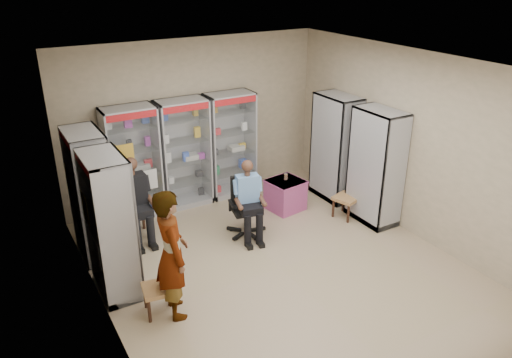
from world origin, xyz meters
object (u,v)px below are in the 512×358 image
standing_man (172,254)px  woven_stool_b (159,299)px  cabinet_back_left (133,163)px  woven_stool_a (346,207)px  cabinet_left_far (91,195)px  pink_trunk (285,195)px  cabinet_left_near (111,226)px  cabinet_back_mid (184,154)px  seated_shopkeeper (247,201)px  cabinet_back_right (230,145)px  wooden_chair (135,211)px  office_chair (246,207)px  cabinet_right_far (335,148)px  cabinet_right_near (376,167)px

standing_man → woven_stool_b: bearing=69.7°
cabinet_back_left → woven_stool_a: (3.20, -1.93, -0.80)m
cabinet_left_far → pink_trunk: (3.36, -0.20, -0.72)m
cabinet_back_left → cabinet_left_near: size_ratio=1.00×
cabinet_back_mid → seated_shopkeeper: bearing=-75.4°
cabinet_back_left → woven_stool_b: size_ratio=5.15×
cabinet_back_right → cabinet_left_far: 2.98m
wooden_chair → office_chair: (1.62, -0.83, 0.02)m
cabinet_back_mid → cabinet_back_left: bearing=180.0°
cabinet_left_near → cabinet_right_far: bearing=101.4°
cabinet_right_far → pink_trunk: cabinet_right_far is taller
cabinet_left_far → office_chair: size_ratio=2.02×
woven_stool_a → cabinet_left_far: bearing=166.4°
cabinet_back_left → standing_man: size_ratio=1.15×
woven_stool_a → standing_man: 3.80m
cabinet_left_far → woven_stool_b: cabinet_left_far is taller
cabinet_left_near → cabinet_back_mid: bearing=137.2°
cabinet_right_far → seated_shopkeeper: size_ratio=1.59×
cabinet_back_right → seated_shopkeeper: cabinet_back_right is taller
seated_shopkeeper → standing_man: standing_man is taller
seated_shopkeeper → woven_stool_a: bearing=2.3°
cabinet_right_near → office_chair: cabinet_right_near is taller
cabinet_back_left → cabinet_right_near: 4.18m
cabinet_left_far → cabinet_right_far: bearing=87.4°
woven_stool_a → pink_trunk: bearing=133.7°
cabinet_back_mid → standing_man: 3.20m
cabinet_right_far → woven_stool_a: cabinet_right_far is taller
woven_stool_a → woven_stool_b: (-3.80, -0.87, -0.00)m
cabinet_back_right → seated_shopkeeper: bearing=-108.3°
cabinet_back_mid → cabinet_back_right: bearing=0.0°
standing_man → cabinet_back_left: bearing=-1.2°
pink_trunk → cabinet_back_left: bearing=155.2°
cabinet_back_mid → pink_trunk: 2.00m
cabinet_right_far → cabinet_right_near: 1.10m
cabinet_left_near → standing_man: cabinet_left_near is taller
cabinet_right_far → cabinet_left_near: size_ratio=1.00×
seated_shopkeeper → standing_man: size_ratio=0.72×
cabinet_back_mid → wooden_chair: 1.50m
cabinet_right_near → pink_trunk: 1.71m
cabinet_back_left → cabinet_back_mid: same height
cabinet_back_mid → cabinet_left_far: (-1.88, -0.93, 0.00)m
cabinet_back_left → cabinet_left_far: (-0.93, -0.93, 0.00)m
cabinet_back_mid → cabinet_right_near: 3.41m
cabinet_right_near → wooden_chair: (-3.78, 1.50, -0.53)m
cabinet_left_far → cabinet_left_near: same height
pink_trunk → woven_stool_b: (-3.03, -1.67, -0.09)m
cabinet_left_near → standing_man: size_ratio=1.15×
cabinet_right_near → woven_stool_a: size_ratio=5.08×
cabinet_left_far → office_chair: bearing=74.7°
cabinet_right_far → cabinet_right_near: size_ratio=1.00×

